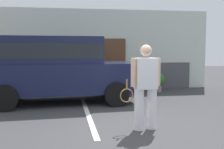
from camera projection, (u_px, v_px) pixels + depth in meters
The scene contains 6 objects.
ground_plane at pixel (128, 129), 6.06m from camera, with size 40.00×40.00×0.00m, color #38383A.
parking_stripe_1 at pixel (88, 114), 7.42m from camera, with size 0.12×4.40×0.01m, color silver.
house_frontage at pixel (97, 52), 11.77m from camera, with size 9.49×0.40×3.29m.
parked_suv at pixel (58, 66), 8.85m from camera, with size 4.69×2.36×2.05m.
tennis_player_man at pixel (145, 86), 5.94m from camera, with size 0.91×0.33×1.78m.
potted_plant_by_porch at pixel (157, 81), 11.28m from camera, with size 0.59×0.59×0.78m.
Camera 1 is at (-1.31, -5.80, 1.70)m, focal length 45.83 mm.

